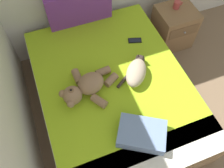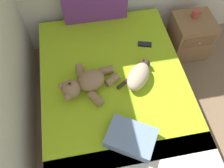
% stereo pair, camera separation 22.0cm
% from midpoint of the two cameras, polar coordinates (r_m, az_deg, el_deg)
% --- Properties ---
extents(bed, '(1.51, 2.00, 0.54)m').
position_cam_midpoint_polar(bed, '(2.59, 2.92, -2.66)').
color(bed, olive).
rests_on(bed, ground_plane).
extents(patterned_cushion, '(0.74, 0.11, 0.40)m').
position_cam_midpoint_polar(patterned_cushion, '(2.82, -1.82, 18.48)').
color(patterned_cushion, '#72338C').
rests_on(patterned_cushion, bed).
extents(cat, '(0.40, 0.40, 0.15)m').
position_cam_midpoint_polar(cat, '(2.34, 9.21, 1.92)').
color(cat, tan).
rests_on(cat, bed).
extents(teddy_bear, '(0.60, 0.50, 0.19)m').
position_cam_midpoint_polar(teddy_bear, '(2.25, -3.65, 0.01)').
color(teddy_bear, '#937051').
rests_on(teddy_bear, bed).
extents(cell_phone, '(0.16, 0.11, 0.01)m').
position_cam_midpoint_polar(cell_phone, '(2.69, 10.26, 9.29)').
color(cell_phone, black).
rests_on(cell_phone, bed).
extents(throw_pillow, '(0.49, 0.45, 0.11)m').
position_cam_midpoint_polar(throw_pillow, '(2.05, 7.73, -13.03)').
color(throw_pillow, '#728CB7').
rests_on(throw_pillow, bed).
extents(nightstand, '(0.47, 0.47, 0.54)m').
position_cam_midpoint_polar(nightstand, '(3.31, 20.12, 10.69)').
color(nightstand, olive).
rests_on(nightstand, ground_plane).
extents(mug, '(0.12, 0.08, 0.09)m').
position_cam_midpoint_polar(mug, '(3.14, 21.51, 15.39)').
color(mug, '#B23F3F').
rests_on(mug, nightstand).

